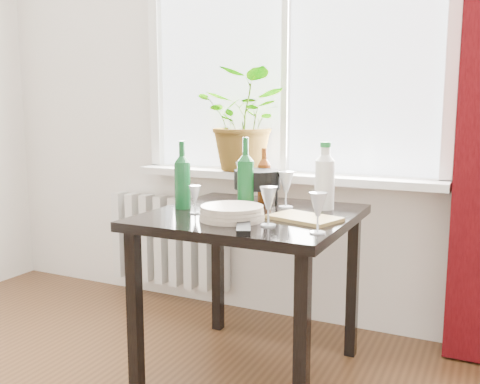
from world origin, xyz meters
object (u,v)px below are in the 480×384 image
at_px(wine_bottle_left, 182,174).
at_px(cutting_board, 304,218).
at_px(tv_remote, 243,228).
at_px(plate_stack, 232,213).
at_px(radiator, 169,240).
at_px(wineglass_back_left, 244,180).
at_px(cleaning_bottle, 325,175).
at_px(potted_plant, 247,120).
at_px(wineglass_far_right, 318,213).
at_px(wineglass_front_left, 195,199).
at_px(wineglass_back_center, 286,189).
at_px(wine_bottle_right, 246,173).
at_px(table, 252,233).
at_px(fondue_pot, 257,188).
at_px(bottle_amber, 264,175).
at_px(wineglass_front_right, 268,206).

relative_size(wine_bottle_left, cutting_board, 1.12).
bearing_deg(tv_remote, plate_stack, 103.96).
bearing_deg(plate_stack, wine_bottle_left, 157.60).
xyz_separation_m(radiator, wineglass_back_left, (0.66, -0.30, 0.45)).
xyz_separation_m(radiator, cleaning_bottle, (1.11, -0.41, 0.51)).
bearing_deg(potted_plant, wineglass_far_right, -51.40).
relative_size(wine_bottle_left, wineglass_far_right, 2.01).
relative_size(wineglass_front_left, cutting_board, 0.45).
xyz_separation_m(wineglass_back_center, plate_stack, (-0.10, -0.35, -0.06)).
xyz_separation_m(wine_bottle_right, wineglass_back_left, (-0.14, 0.27, -0.07)).
xyz_separation_m(table, plate_stack, (-0.01, -0.17, 0.12)).
distance_m(radiator, wineglass_back_left, 0.85).
distance_m(cleaning_bottle, wineglass_far_right, 0.49).
bearing_deg(cleaning_bottle, plate_stack, -124.61).
height_order(wine_bottle_right, wineglass_front_left, wine_bottle_right).
bearing_deg(fondue_pot, bottle_amber, 82.58).
bearing_deg(cutting_board, wine_bottle_left, 179.70).
bearing_deg(wine_bottle_right, fondue_pot, 84.83).
height_order(fondue_pot, tv_remote, fondue_pot).
distance_m(table, wineglass_far_right, 0.48).
xyz_separation_m(bottle_amber, wineglass_far_right, (0.44, -0.53, -0.06)).
xyz_separation_m(wineglass_front_right, wineglass_far_right, (0.21, -0.04, -0.00)).
bearing_deg(potted_plant, cutting_board, -49.15).
xyz_separation_m(wine_bottle_right, wineglass_front_left, (-0.15, -0.18, -0.10)).
xyz_separation_m(wine_bottle_right, wineglass_back_center, (0.15, 0.12, -0.08)).
bearing_deg(wine_bottle_right, table, -46.35).
relative_size(wineglass_front_right, wineglass_front_left, 1.27).
bearing_deg(tv_remote, cutting_board, 38.02).
distance_m(wine_bottle_right, cleaning_bottle, 0.35).
bearing_deg(radiator, bottle_amber, -23.84).
distance_m(table, wineglass_back_left, 0.42).
relative_size(radiator, cleaning_bottle, 2.60).
bearing_deg(wineglass_front_right, table, 128.10).
relative_size(wine_bottle_right, plate_stack, 1.22).
bearing_deg(cutting_board, wineglass_back_center, 126.76).
relative_size(potted_plant, wineglass_front_left, 4.52).
relative_size(table, wineglass_far_right, 5.54).
bearing_deg(cutting_board, wineglass_front_right, -117.30).
relative_size(wineglass_far_right, cutting_board, 0.56).
relative_size(fondue_pot, cutting_board, 0.90).
relative_size(wine_bottle_right, wineglass_front_left, 2.65).
xyz_separation_m(table, cleaning_bottle, (0.26, 0.22, 0.25)).
bearing_deg(potted_plant, fondue_pot, -59.46).
bearing_deg(wineglass_front_right, potted_plant, 120.13).
xyz_separation_m(radiator, potted_plant, (0.54, -0.02, 0.74)).
distance_m(bottle_amber, wineglass_far_right, 0.69).
height_order(potted_plant, wineglass_back_left, potted_plant).
relative_size(potted_plant, cutting_board, 2.02).
height_order(table, wineglass_far_right, wineglass_far_right).
relative_size(potted_plant, wineglass_back_left, 2.97).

